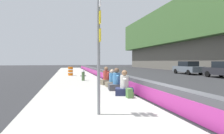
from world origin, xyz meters
The scene contains 12 objects.
ground_plane centered at (0.00, 0.00, 0.00)m, with size 160.00×160.00×0.00m, color #2B2B2D.
sidewalk_strip centered at (0.00, 2.65, 0.07)m, with size 80.00×4.40×0.14m, color #A8A59E.
jersey_barrier centered at (0.00, 0.00, 0.42)m, with size 76.00×0.45×0.85m.
route_sign_post centered at (-0.58, 2.54, 2.23)m, with size 0.44×0.09×3.60m.
fire_hydrant centered at (9.07, 2.17, 0.59)m, with size 0.26×0.46×0.88m.
seated_person_foreground centered at (2.27, 0.85, 0.50)m, with size 0.91×0.99×1.16m.
seated_person_middle centered at (3.76, 0.82, 0.52)m, with size 0.82×0.94×1.20m.
seated_person_rear centered at (5.14, 0.73, 0.47)m, with size 0.71×0.81×1.06m.
seated_person_far centered at (6.32, 0.86, 0.51)m, with size 0.94×1.03×1.20m.
backpack centered at (1.54, 0.85, 0.33)m, with size 0.32×0.28×0.40m.
construction_barrel centered at (14.83, 3.07, 0.62)m, with size 0.54×0.54×0.95m.
parked_car_fourth centered at (15.31, -12.09, 0.86)m, with size 4.55×2.05×1.71m.
Camera 1 is at (-5.87, 3.44, 1.70)m, focal length 29.49 mm.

